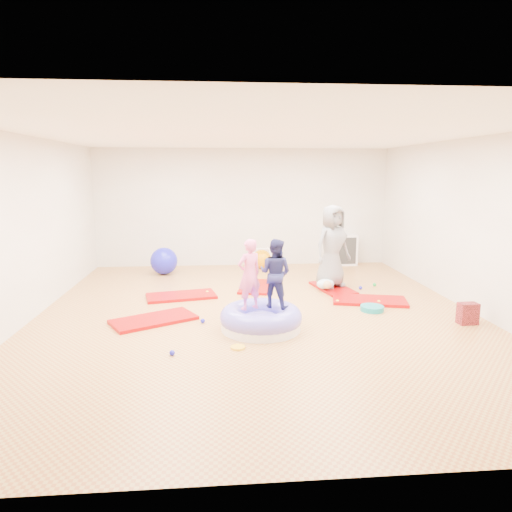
{
  "coord_description": "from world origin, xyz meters",
  "views": [
    {
      "loc": [
        -0.62,
        -6.97,
        2.25
      ],
      "look_at": [
        0.0,
        0.3,
        0.9
      ],
      "focal_mm": 32.0,
      "sensor_mm": 36.0,
      "label": 1
    }
  ],
  "objects": [
    {
      "name": "room",
      "position": [
        0.0,
        0.0,
        1.4
      ],
      "size": [
        7.01,
        8.01,
        2.81
      ],
      "color": "tan",
      "rests_on": "ground"
    },
    {
      "name": "gym_mat_front_left",
      "position": [
        -1.61,
        -0.2,
        0.03
      ],
      "size": [
        1.39,
        1.15,
        0.05
      ],
      "primitive_type": "cube",
      "rotation": [
        0.0,
        0.0,
        0.51
      ],
      "color": "#A70308",
      "rests_on": "ground"
    },
    {
      "name": "gym_mat_mid_left",
      "position": [
        -1.3,
        1.14,
        0.03
      ],
      "size": [
        1.33,
        0.86,
        0.05
      ],
      "primitive_type": "cube",
      "rotation": [
        0.0,
        0.0,
        0.21
      ],
      "color": "#A70308",
      "rests_on": "ground"
    },
    {
      "name": "gym_mat_center_back",
      "position": [
        0.11,
        1.72,
        0.02
      ],
      "size": [
        0.79,
        1.21,
        0.05
      ],
      "primitive_type": "cube",
      "rotation": [
        0.0,
        0.0,
        1.35
      ],
      "color": "#A70308",
      "rests_on": "ground"
    },
    {
      "name": "gym_mat_right",
      "position": [
        2.02,
        0.56,
        0.03
      ],
      "size": [
        1.37,
        0.91,
        0.05
      ],
      "primitive_type": "cube",
      "rotation": [
        0.0,
        0.0,
        -0.23
      ],
      "color": "#A70308",
      "rests_on": "ground"
    },
    {
      "name": "gym_mat_rear_right",
      "position": [
        1.6,
        1.48,
        0.02
      ],
      "size": [
        0.76,
        1.19,
        0.05
      ],
      "primitive_type": "cube",
      "rotation": [
        0.0,
        0.0,
        1.78
      ],
      "color": "#A70308",
      "rests_on": "ground"
    },
    {
      "name": "inflatable_cushion",
      "position": [
        -0.01,
        -0.68,
        0.15
      ],
      "size": [
        1.19,
        1.19,
        0.38
      ],
      "rotation": [
        0.0,
        0.0,
        0.37
      ],
      "color": "white",
      "rests_on": "ground"
    },
    {
      "name": "child_pink",
      "position": [
        -0.18,
        -0.64,
        0.86
      ],
      "size": [
        0.45,
        0.39,
        1.03
      ],
      "primitive_type": "imported",
      "rotation": [
        0.0,
        0.0,
        3.64
      ],
      "color": "pink",
      "rests_on": "inflatable_cushion"
    },
    {
      "name": "child_navy",
      "position": [
        0.21,
        -0.56,
        0.85
      ],
      "size": [
        0.62,
        0.58,
        1.01
      ],
      "primitive_type": "imported",
      "rotation": [
        0.0,
        0.0,
        2.59
      ],
      "color": "navy",
      "rests_on": "inflatable_cushion"
    },
    {
      "name": "adult_caregiver",
      "position": [
        1.58,
        1.55,
        0.84
      ],
      "size": [
        0.92,
        0.8,
        1.59
      ],
      "primitive_type": "imported",
      "rotation": [
        0.0,
        0.0,
        0.47
      ],
      "color": "slate",
      "rests_on": "gym_mat_rear_right"
    },
    {
      "name": "infant",
      "position": [
        1.42,
        1.31,
        0.15
      ],
      "size": [
        0.34,
        0.34,
        0.2
      ],
      "color": "#CEECF7",
      "rests_on": "gym_mat_rear_right"
    },
    {
      "name": "ball_pit_balls",
      "position": [
        0.68,
        0.52,
        0.04
      ],
      "size": [
        3.76,
        3.35,
        0.07
      ],
      "color": "#1C1ACB",
      "rests_on": "ground"
    },
    {
      "name": "exercise_ball_blue",
      "position": [
        -1.82,
        3.09,
        0.3
      ],
      "size": [
        0.6,
        0.6,
        0.6
      ],
      "primitive_type": "sphere",
      "color": "#1C1ACB",
      "rests_on": "ground"
    },
    {
      "name": "exercise_ball_orange",
      "position": [
        0.41,
        3.53,
        0.22
      ],
      "size": [
        0.44,
        0.44,
        0.44
      ],
      "primitive_type": "sphere",
      "color": "#F09700",
      "rests_on": "ground"
    },
    {
      "name": "infant_play_gym",
      "position": [
        0.38,
        3.34,
        0.34
      ],
      "size": [
        0.67,
        0.63,
        0.51
      ],
      "rotation": [
        0.0,
        0.0,
        0.37
      ],
      "color": "white",
      "rests_on": "ground"
    },
    {
      "name": "cube_shelf",
      "position": [
        2.39,
        3.79,
        0.37
      ],
      "size": [
        0.75,
        0.37,
        0.75
      ],
      "color": "white",
      "rests_on": "ground"
    },
    {
      "name": "balance_disc",
      "position": [
        1.89,
        0.04,
        0.04
      ],
      "size": [
        0.38,
        0.38,
        0.08
      ],
      "primitive_type": "cylinder",
      "color": "#10818B",
      "rests_on": "ground"
    },
    {
      "name": "backpack",
      "position": [
        3.1,
        -0.72,
        0.16
      ],
      "size": [
        0.29,
        0.19,
        0.32
      ],
      "primitive_type": "cube",
      "rotation": [
        0.0,
        0.0,
        0.06
      ],
      "color": "red",
      "rests_on": "ground"
    },
    {
      "name": "yellow_toy",
      "position": [
        -0.38,
        -1.39,
        0.01
      ],
      "size": [
        0.19,
        0.19,
        0.03
      ],
      "primitive_type": "cylinder",
      "color": "yellow",
      "rests_on": "ground"
    }
  ]
}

